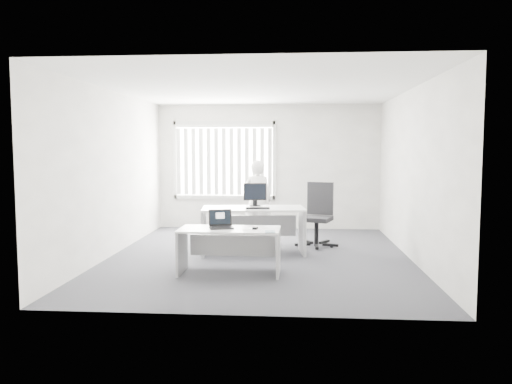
# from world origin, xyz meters

# --- Properties ---
(ground) EXTENTS (6.00, 6.00, 0.00)m
(ground) POSITION_xyz_m (0.00, 0.00, 0.00)
(ground) COLOR #434449
(ground) RESTS_ON ground
(wall_back) EXTENTS (5.00, 0.02, 2.80)m
(wall_back) POSITION_xyz_m (0.00, 3.00, 1.40)
(wall_back) COLOR white
(wall_back) RESTS_ON ground
(wall_front) EXTENTS (5.00, 0.02, 2.80)m
(wall_front) POSITION_xyz_m (0.00, -3.00, 1.40)
(wall_front) COLOR white
(wall_front) RESTS_ON ground
(wall_left) EXTENTS (0.02, 6.00, 2.80)m
(wall_left) POSITION_xyz_m (-2.50, 0.00, 1.40)
(wall_left) COLOR white
(wall_left) RESTS_ON ground
(wall_right) EXTENTS (0.02, 6.00, 2.80)m
(wall_right) POSITION_xyz_m (2.50, 0.00, 1.40)
(wall_right) COLOR white
(wall_right) RESTS_ON ground
(ceiling) EXTENTS (5.00, 6.00, 0.02)m
(ceiling) POSITION_xyz_m (0.00, 0.00, 2.80)
(ceiling) COLOR silver
(ceiling) RESTS_ON wall_back
(window) EXTENTS (2.32, 0.06, 1.76)m
(window) POSITION_xyz_m (-1.00, 2.96, 1.55)
(window) COLOR #BBBBB6
(window) RESTS_ON wall_back
(blinds) EXTENTS (2.20, 0.10, 1.50)m
(blinds) POSITION_xyz_m (-1.00, 2.90, 1.52)
(blinds) COLOR silver
(blinds) RESTS_ON wall_back
(desk_near) EXTENTS (1.46, 0.70, 0.66)m
(desk_near) POSITION_xyz_m (-0.35, -1.18, 0.48)
(desk_near) COLOR white
(desk_near) RESTS_ON ground
(desk_far) EXTENTS (1.83, 1.02, 0.80)m
(desk_far) POSITION_xyz_m (-0.12, 0.25, 0.58)
(desk_far) COLOR white
(desk_far) RESTS_ON ground
(office_chair) EXTENTS (0.85, 0.85, 1.18)m
(office_chair) POSITION_xyz_m (1.02, 1.00, 0.37)
(office_chair) COLOR black
(office_chair) RESTS_ON ground
(person) EXTENTS (0.66, 0.51, 1.59)m
(person) POSITION_xyz_m (-0.15, 1.66, 0.79)
(person) COLOR silver
(person) RESTS_ON ground
(laptop) EXTENTS (0.40, 0.38, 0.26)m
(laptop) POSITION_xyz_m (-0.47, -1.19, 0.79)
(laptop) COLOR black
(laptop) RESTS_ON desk_near
(paper_sheet) EXTENTS (0.36, 0.31, 0.00)m
(paper_sheet) POSITION_xyz_m (0.00, -1.30, 0.66)
(paper_sheet) COLOR white
(paper_sheet) RESTS_ON desk_near
(mouse) EXTENTS (0.08, 0.11, 0.04)m
(mouse) POSITION_xyz_m (0.03, -1.22, 0.69)
(mouse) COLOR #ACACAE
(mouse) RESTS_ON paper_sheet
(booklet) EXTENTS (0.15, 0.20, 0.01)m
(booklet) POSITION_xyz_m (0.25, -1.44, 0.67)
(booklet) COLOR white
(booklet) RESTS_ON desk_near
(keyboard) EXTENTS (0.41, 0.17, 0.02)m
(keyboard) POSITION_xyz_m (-0.03, 0.08, 0.81)
(keyboard) COLOR black
(keyboard) RESTS_ON desk_far
(monitor) EXTENTS (0.42, 0.20, 0.41)m
(monitor) POSITION_xyz_m (-0.11, 0.48, 1.00)
(monitor) COLOR black
(monitor) RESTS_ON desk_far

